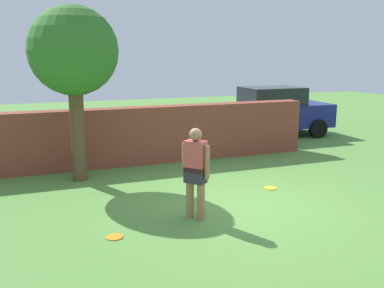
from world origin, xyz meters
name	(u,v)px	position (x,y,z in m)	size (l,w,h in m)	color
ground_plane	(241,205)	(0.00, 0.00, 0.00)	(40.00, 40.00, 0.00)	#568C3D
brick_wall	(121,137)	(-1.50, 3.87, 0.75)	(10.52, 0.50, 1.50)	brown
tree	(73,53)	(-2.68, 2.88, 2.87)	(1.96, 1.96, 3.90)	brown
person	(195,169)	(-1.09, -0.33, 0.90)	(0.40, 0.44, 1.62)	#9E704C
car	(271,112)	(4.30, 6.05, 0.86)	(4.24, 2.00, 1.72)	navy
frisbee_yellow	(271,188)	(1.07, 0.71, 0.01)	(0.27, 0.27, 0.02)	yellow
frisbee_orange	(114,237)	(-2.59, -0.63, 0.01)	(0.27, 0.27, 0.02)	orange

